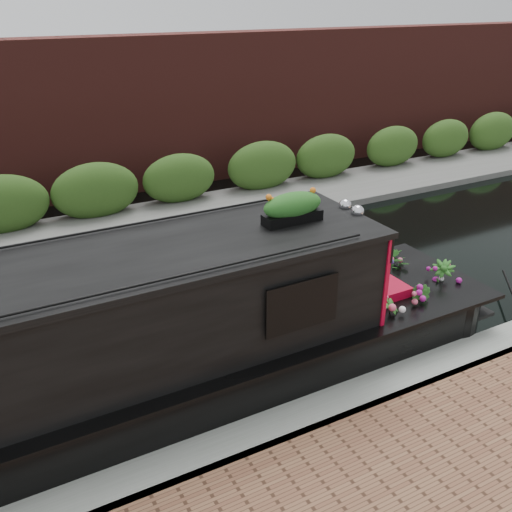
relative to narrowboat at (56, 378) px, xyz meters
name	(u,v)px	position (x,y,z in m)	size (l,w,h in m)	color
ground	(177,317)	(2.22, 1.96, -0.85)	(80.00, 80.00, 0.00)	black
near_bank_coping	(275,441)	(2.22, -1.34, -0.85)	(40.00, 0.60, 0.50)	gray
far_bank_path	(110,233)	(2.22, 6.16, -0.85)	(40.00, 2.40, 0.34)	#62615D
far_hedge	(100,221)	(2.22, 7.06, -0.85)	(40.00, 1.10, 2.80)	#31541C
far_brick_wall	(80,196)	(2.22, 9.16, -0.85)	(40.00, 1.00, 8.00)	#511F1B
narrowboat	(56,378)	(0.00, 0.00, 0.00)	(12.19, 2.19, 2.85)	black
rope_fender	(453,299)	(6.53, 0.00, -0.68)	(0.34, 0.34, 0.34)	brown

